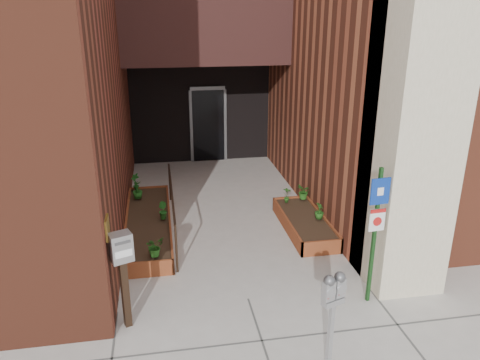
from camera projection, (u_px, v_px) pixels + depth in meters
name	position (u px, v px, depth m)	size (l,w,h in m)	color
ground	(248.00, 299.00, 7.33)	(80.00, 80.00, 0.00)	#9E9991
planter_left	(149.00, 225.00, 9.52)	(0.90, 3.60, 0.30)	brown
planter_right	(304.00, 224.00, 9.57)	(0.80, 2.20, 0.30)	brown
handrail	(172.00, 196.00, 9.35)	(0.04, 3.34, 0.90)	black
parking_meter	(333.00, 296.00, 5.59)	(0.31, 0.20, 1.35)	#9C9D9F
sign_post	(376.00, 222.00, 6.82)	(0.30, 0.08, 2.19)	#153A15
payment_dropbox	(122.00, 261.00, 6.36)	(0.35, 0.30, 1.46)	black
shrub_left_a	(155.00, 247.00, 7.95)	(0.31, 0.31, 0.34)	#245D1A
shrub_left_b	(163.00, 210.00, 9.37)	(0.19, 0.19, 0.35)	#1B5418
shrub_left_c	(137.00, 190.00, 10.38)	(0.22, 0.22, 0.39)	#1C5518
shrub_left_d	(135.00, 182.00, 10.82)	(0.22, 0.22, 0.41)	#19581A
shrub_right_a	(319.00, 211.00, 9.37)	(0.18, 0.18, 0.33)	#1F4F16
shrub_right_b	(287.00, 195.00, 10.15)	(0.19, 0.19, 0.36)	#275919
shrub_right_c	(304.00, 192.00, 10.33)	(0.31, 0.31, 0.34)	#27611B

